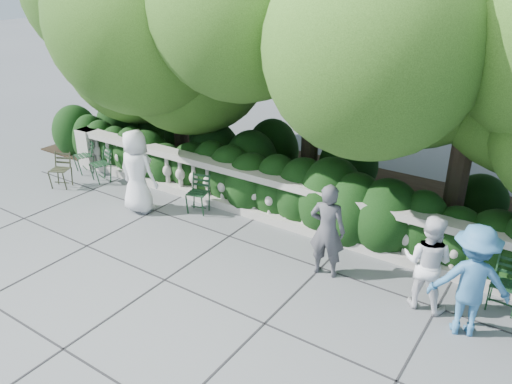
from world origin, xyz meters
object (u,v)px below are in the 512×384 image
Objects in this scene: person_woman_grey at (327,231)px; person_older_blue at (471,281)px; chair_weathered at (60,189)px; chair_a at (80,173)px; person_businessman at (137,172)px; chair_b at (97,182)px; person_casual_man at (427,262)px; chair_c at (196,215)px; chair_e at (498,314)px.

person_older_blue is (2.31, -0.22, 0.02)m from person_woman_grey.
person_older_blue is (9.10, 0.12, 0.85)m from chair_weathered.
person_businessman is (2.83, -0.62, 0.90)m from chair_a.
person_casual_man reaches higher than chair_b.
chair_a is 1.00× the size of chair_weathered.
person_businessman is 6.70m from person_older_blue.
chair_b is at bearing 38.77° from chair_weathered.
chair_weathered is at bearing -7.11° from person_woman_grey.
person_older_blue is at bearing 13.62° from chair_b.
person_businessman is 1.16× the size of person_casual_man.
person_casual_man is at bearing -19.30° from chair_c.
person_older_blue reaches higher than chair_c.
person_businessman is 1.06× the size of person_older_blue.
chair_e is 0.50× the size of person_older_blue.
person_casual_man is at bearing 175.99° from person_businessman.
chair_e is (9.08, 0.04, 0.00)m from chair_b.
person_businessman is at bearing 4.72° from chair_b.
chair_e is 0.54× the size of person_casual_man.
person_woman_grey is 1.07× the size of person_casual_man.
person_woman_grey is (-2.68, -0.47, 0.83)m from chair_e.
person_businessman is at bearing -9.45° from person_woman_grey.
person_woman_grey is at bearing 14.06° from chair_b.
chair_e is 7.15m from person_businessman.
chair_weathered is at bearing -98.79° from chair_b.
person_casual_man is at bearing -42.79° from person_older_blue.
person_woman_grey is at bearing -21.66° from chair_weathered.
chair_a is 1.00× the size of chair_e.
chair_a is 9.60m from person_older_blue.
person_woman_grey is 2.32m from person_older_blue.
person_casual_man is (-1.04, -0.43, 0.77)m from chair_e.
person_older_blue reaches higher than chair_a.
chair_weathered is at bearing 177.93° from chair_c.
person_businessman is at bearing -175.59° from chair_e.
chair_c is 5.67m from person_older_blue.
chair_b is at bearing -2.52° from person_casual_man.
person_older_blue is at bearing 16.56° from chair_a.
person_casual_man is (8.04, -0.39, 0.77)m from chair_b.
person_woman_grey reaches higher than chair_a.
person_older_blue is at bearing -118.13° from chair_e.
chair_weathered is at bearing -20.54° from person_older_blue.
chair_e is at bearing 179.92° from person_woman_grey.
chair_b is 1.00× the size of chair_e.
chair_c is at bearing -28.10° from person_older_blue.
person_businessman is (2.01, -0.47, 0.90)m from chair_b.
chair_b is 0.51× the size of person_woman_grey.
person_casual_man is at bearing -21.95° from chair_weathered.
chair_a is 7.30m from person_woman_grey.
person_businessman is (2.40, 0.30, 0.90)m from chair_weathered.
chair_c is 5.94m from chair_e.
chair_e is 2.85m from person_woman_grey.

